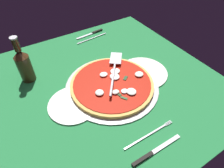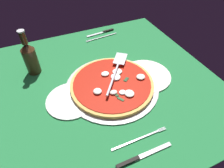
# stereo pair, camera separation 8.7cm
# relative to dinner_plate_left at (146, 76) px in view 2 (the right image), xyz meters

# --- Properties ---
(ground_plane) EXTENTS (1.00, 1.00, 0.01)m
(ground_plane) POSITION_rel_dinner_plate_left_xyz_m (0.19, -0.04, -0.01)
(ground_plane) COLOR #206C37
(checker_pattern) EXTENTS (1.00, 1.00, 0.00)m
(checker_pattern) POSITION_rel_dinner_plate_left_xyz_m (0.19, -0.04, -0.01)
(checker_pattern) COLOR silver
(checker_pattern) RESTS_ON ground_plane
(pizza_pan) EXTENTS (0.42, 0.42, 0.01)m
(pizza_pan) POSITION_rel_dinner_plate_left_xyz_m (0.18, 0.00, -0.00)
(pizza_pan) COLOR #B7B5B7
(pizza_pan) RESTS_ON ground_plane
(dinner_plate_left) EXTENTS (0.24, 0.24, 0.01)m
(dinner_plate_left) POSITION_rel_dinner_plate_left_xyz_m (0.00, 0.00, 0.00)
(dinner_plate_left) COLOR white
(dinner_plate_left) RESTS_ON ground_plane
(dinner_plate_right) EXTENTS (0.21, 0.21, 0.01)m
(dinner_plate_right) POSITION_rel_dinner_plate_left_xyz_m (0.37, 0.01, 0.00)
(dinner_plate_right) COLOR silver
(dinner_plate_right) RESTS_ON ground_plane
(pizza) EXTENTS (0.37, 0.37, 0.03)m
(pizza) POSITION_rel_dinner_plate_left_xyz_m (0.18, 0.00, 0.01)
(pizza) COLOR gold
(pizza) RESTS_ON pizza_pan
(pizza_server) EXTENTS (0.21, 0.27, 0.01)m
(pizza_server) POSITION_rel_dinner_plate_left_xyz_m (0.13, -0.05, 0.04)
(pizza_server) COLOR silver
(pizza_server) RESTS_ON pizza
(place_setting_near) EXTENTS (0.21, 0.13, 0.01)m
(place_setting_near) POSITION_rel_dinner_plate_left_xyz_m (0.05, -0.44, -0.00)
(place_setting_near) COLOR white
(place_setting_near) RESTS_ON ground_plane
(place_setting_far) EXTENTS (0.23, 0.13, 0.01)m
(place_setting_far) POSITION_rel_dinner_plate_left_xyz_m (0.21, 0.31, -0.00)
(place_setting_far) COLOR white
(place_setting_far) RESTS_ON ground_plane
(beer_bottle) EXTENTS (0.06, 0.06, 0.23)m
(beer_bottle) POSITION_rel_dinner_plate_left_xyz_m (0.48, -0.25, 0.08)
(beer_bottle) COLOR #422A16
(beer_bottle) RESTS_ON ground_plane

